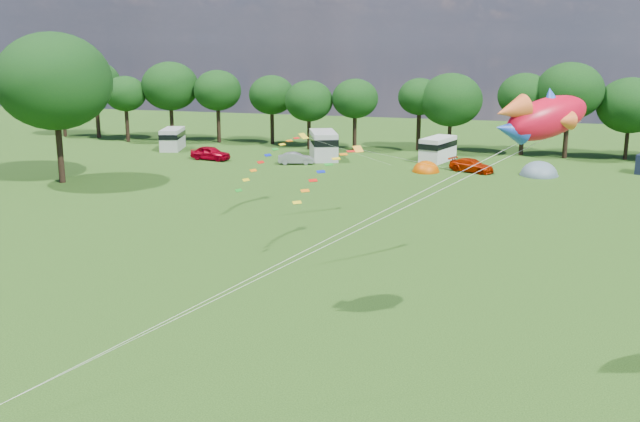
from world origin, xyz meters
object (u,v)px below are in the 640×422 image
(campervan_c, at_px, (438,148))
(campervan_a, at_px, (173,138))
(campervan_b, at_px, (323,144))
(tent_greyblue, at_px, (539,175))
(car_a, at_px, (210,153))
(fish_kite, at_px, (540,118))
(tent_orange, at_px, (426,172))
(big_tree, at_px, (54,81))
(car_c, at_px, (472,165))
(car_b, at_px, (296,158))

(campervan_c, bearing_deg, campervan_a, 107.34)
(campervan_a, bearing_deg, campervan_c, -105.02)
(campervan_b, height_order, tent_greyblue, campervan_b)
(car_a, bearing_deg, campervan_a, 61.49)
(fish_kite, bearing_deg, campervan_b, 75.50)
(car_a, distance_m, tent_orange, 23.19)
(tent_greyblue, bearing_deg, car_a, -179.33)
(tent_greyblue, bearing_deg, big_tree, -159.58)
(campervan_a, bearing_deg, car_c, -114.14)
(car_c, height_order, tent_greyblue, tent_greyblue)
(car_c, relative_size, campervan_b, 0.66)
(big_tree, relative_size, car_c, 3.10)
(car_a, bearing_deg, car_c, -80.22)
(campervan_a, xyz_separation_m, campervan_b, (18.80, -1.49, 0.27))
(tent_orange, distance_m, tent_greyblue, 10.66)
(tent_greyblue, height_order, fish_kite, fish_kite)
(car_a, xyz_separation_m, tent_orange, (23.17, -0.62, -0.72))
(tent_greyblue, bearing_deg, fish_kite, -91.45)
(big_tree, bearing_deg, car_b, 41.00)
(big_tree, bearing_deg, tent_greyblue, 20.42)
(car_c, xyz_separation_m, campervan_a, (-34.83, 5.18, 0.68))
(car_b, height_order, tent_orange, car_b)
(fish_kite, bearing_deg, car_c, 57.82)
(big_tree, relative_size, campervan_b, 2.03)
(car_c, xyz_separation_m, tent_greyblue, (6.33, -0.06, -0.62))
(car_b, distance_m, fish_kite, 48.91)
(big_tree, xyz_separation_m, campervan_b, (19.12, 19.20, -7.43))
(car_a, xyz_separation_m, fish_kite, (32.70, -42.12, 9.09))
(big_tree, height_order, fish_kite, big_tree)
(fish_kite, bearing_deg, campervan_a, 90.81)
(fish_kite, bearing_deg, car_b, 79.53)
(campervan_c, height_order, fish_kite, fish_kite)
(campervan_b, distance_m, campervan_c, 12.22)
(big_tree, distance_m, campervan_a, 22.07)
(car_c, bearing_deg, campervan_b, 100.44)
(car_a, distance_m, campervan_c, 24.26)
(car_c, relative_size, campervan_a, 0.79)
(car_b, bearing_deg, campervan_a, 54.77)
(car_c, xyz_separation_m, fish_kite, (5.25, -42.57, 9.19))
(car_b, height_order, campervan_a, campervan_a)
(big_tree, distance_m, fish_kite, 48.64)
(campervan_b, xyz_separation_m, fish_kite, (21.28, -46.26, 8.25))
(car_a, bearing_deg, tent_orange, -82.71)
(big_tree, height_order, car_a, big_tree)
(big_tree, height_order, tent_orange, big_tree)
(campervan_b, relative_size, tent_greyblue, 1.65)
(campervan_a, xyz_separation_m, fish_kite, (40.08, -47.75, 8.52))
(car_c, height_order, fish_kite, fish_kite)
(big_tree, distance_m, car_c, 39.32)
(car_c, distance_m, campervan_c, 6.84)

